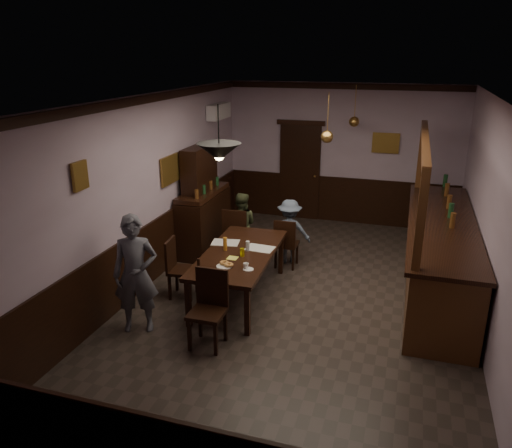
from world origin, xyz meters
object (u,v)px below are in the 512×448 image
at_px(sideboard, 203,209).
at_px(person_standing, 136,274).
at_px(person_seated_left, 241,225).
at_px(bar_counter, 439,253).
at_px(pendant_iron, 219,152).
at_px(chair_near, 209,304).
at_px(person_seated_right, 289,231).
at_px(pendant_brass_mid, 327,137).
at_px(dining_table, 239,256).
at_px(soda_can, 242,252).
at_px(chair_far_right, 286,241).
at_px(pendant_brass_far, 354,122).
at_px(chair_far_left, 236,233).
at_px(chair_side, 178,266).
at_px(coffee_cup, 246,266).

bearing_deg(sideboard, person_standing, -84.07).
relative_size(person_seated_left, bar_counter, 0.28).
distance_m(person_seated_left, pendant_iron, 3.00).
relative_size(person_standing, pendant_iron, 2.35).
bearing_deg(person_seated_left, bar_counter, 164.61).
relative_size(chair_near, person_seated_right, 0.87).
bearing_deg(pendant_brass_mid, chair_near, -108.79).
distance_m(chair_near, sideboard, 3.30).
bearing_deg(dining_table, soda_can, -55.48).
xyz_separation_m(person_seated_left, bar_counter, (3.40, -0.32, -0.00)).
relative_size(chair_far_right, person_seated_right, 0.77).
distance_m(soda_can, pendant_brass_far, 4.01).
distance_m(chair_far_left, soda_can, 1.52).
relative_size(chair_side, soda_can, 7.72).
relative_size(coffee_cup, pendant_brass_far, 0.10).
bearing_deg(chair_far_right, person_seated_left, -14.70).
relative_size(dining_table, chair_near, 2.22).
bearing_deg(pendant_iron, person_standing, -154.69).
relative_size(chair_far_left, pendant_brass_far, 1.25).
relative_size(pendant_iron, pendant_brass_mid, 0.86).
height_order(person_seated_right, bar_counter, bar_counter).
relative_size(soda_can, bar_counter, 0.03).
xyz_separation_m(chair_side, person_standing, (-0.09, -1.05, 0.31)).
distance_m(person_seated_left, bar_counter, 3.41).
bearing_deg(person_standing, coffee_cup, 8.28).
height_order(chair_far_left, coffee_cup, chair_far_left).
bearing_deg(person_seated_left, chair_side, 66.93).
bearing_deg(chair_far_right, pendant_brass_far, -110.51).
distance_m(chair_far_right, person_standing, 2.96).
height_order(coffee_cup, bar_counter, bar_counter).
bearing_deg(pendant_brass_mid, bar_counter, -7.89).
distance_m(chair_near, person_seated_right, 2.90).
distance_m(person_seated_right, bar_counter, 2.52).
height_order(dining_table, bar_counter, bar_counter).
bearing_deg(chair_near, pendant_iron, 91.64).
bearing_deg(coffee_cup, bar_counter, 32.02).
bearing_deg(sideboard, bar_counter, -6.31).
relative_size(sideboard, pendant_iron, 2.85).
height_order(chair_far_right, bar_counter, bar_counter).
height_order(chair_near, coffee_cup, chair_near).
distance_m(person_seated_left, person_seated_right, 0.90).
bearing_deg(pendant_iron, person_seated_right, 81.27).
xyz_separation_m(person_seated_right, pendant_brass_far, (0.81, 1.85, 1.72)).
distance_m(dining_table, soda_can, 0.21).
bearing_deg(pendant_iron, chair_side, 149.44).
relative_size(chair_far_left, chair_near, 1.01).
height_order(dining_table, pendant_brass_far, pendant_brass_far).
height_order(chair_far_right, pendant_brass_mid, pendant_brass_mid).
bearing_deg(pendant_brass_far, person_seated_right, -113.55).
height_order(chair_near, chair_side, chair_near).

